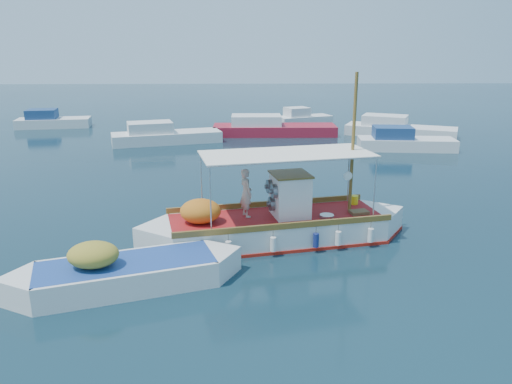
{
  "coord_description": "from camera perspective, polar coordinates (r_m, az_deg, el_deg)",
  "views": [
    {
      "loc": [
        -1.2,
        -17.17,
        6.91
      ],
      "look_at": [
        -0.72,
        0.0,
        1.88
      ],
      "focal_mm": 35.0,
      "sensor_mm": 36.0,
      "label": 1
    }
  ],
  "objects": [
    {
      "name": "bg_boat_e",
      "position": [
        41.65,
        15.81,
        6.87
      ],
      "size": [
        8.79,
        5.83,
        1.8
      ],
      "rotation": [
        0.0,
        0.0,
        -0.42
      ],
      "color": "silver",
      "rests_on": "ground"
    },
    {
      "name": "bg_boat_ne",
      "position": [
        36.12,
        16.48,
        5.44
      ],
      "size": [
        6.7,
        2.86,
        1.8
      ],
      "rotation": [
        0.0,
        0.0,
        -0.1
      ],
      "color": "silver",
      "rests_on": "ground"
    },
    {
      "name": "dinghy",
      "position": [
        15.52,
        -14.8,
        -9.2
      ],
      "size": [
        6.8,
        3.5,
        1.74
      ],
      "rotation": [
        0.0,
        0.0,
        0.31
      ],
      "color": "white",
      "rests_on": "ground"
    },
    {
      "name": "bg_boat_far_n",
      "position": [
        46.07,
        5.34,
        8.26
      ],
      "size": [
        5.36,
        3.67,
        1.8
      ],
      "rotation": [
        0.0,
        0.0,
        0.37
      ],
      "color": "silver",
      "rests_on": "ground"
    },
    {
      "name": "fishing_caique",
      "position": [
        18.36,
        2.13,
        -3.94
      ],
      "size": [
        10.03,
        4.24,
        6.25
      ],
      "rotation": [
        0.0,
        0.0,
        0.21
      ],
      "color": "white",
      "rests_on": "ground"
    },
    {
      "name": "ground",
      "position": [
        18.55,
        2.23,
        -5.55
      ],
      "size": [
        160.0,
        160.0,
        0.0
      ],
      "primitive_type": "plane",
      "color": "black",
      "rests_on": "ground"
    },
    {
      "name": "bg_boat_far_w",
      "position": [
        47.9,
        -22.34,
        7.43
      ],
      "size": [
        6.42,
        3.22,
        1.8
      ],
      "rotation": [
        0.0,
        0.0,
        0.16
      ],
      "color": "silver",
      "rests_on": "ground"
    },
    {
      "name": "bg_boat_nw",
      "position": [
        37.7,
        -10.54,
        6.27
      ],
      "size": [
        8.26,
        4.5,
        1.8
      ],
      "rotation": [
        0.0,
        0.0,
        0.28
      ],
      "color": "silver",
      "rests_on": "ground"
    },
    {
      "name": "bg_boat_n",
      "position": [
        40.51,
        1.67,
        7.22
      ],
      "size": [
        9.84,
        2.91,
        1.8
      ],
      "rotation": [
        0.0,
        0.0,
        -0.01
      ],
      "color": "maroon",
      "rests_on": "ground"
    }
  ]
}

